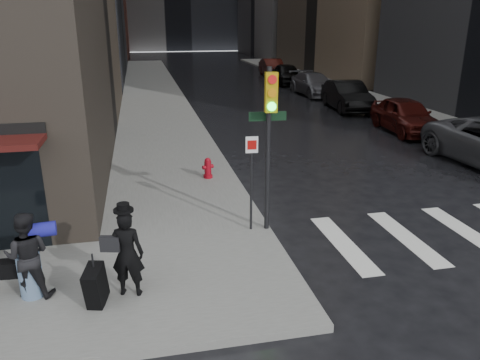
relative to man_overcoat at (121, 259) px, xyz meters
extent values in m
plane|color=black|center=(1.40, 0.39, -0.91)|extent=(140.00, 140.00, 0.00)
cube|color=slate|center=(1.40, 27.39, -0.83)|extent=(4.00, 50.00, 0.15)
cube|color=slate|center=(14.90, 27.39, -0.83)|extent=(3.00, 50.00, 0.15)
cube|color=silver|center=(4.90, 1.39, -0.90)|extent=(0.50, 3.00, 0.01)
cube|color=silver|center=(6.50, 1.39, -0.90)|extent=(0.50, 3.00, 0.01)
cube|color=silver|center=(8.10, 1.39, -0.90)|extent=(0.50, 3.00, 0.01)
imported|color=black|center=(0.12, 0.05, 0.06)|extent=(0.67, 0.52, 1.63)
cylinder|color=black|center=(0.12, 0.05, 0.90)|extent=(0.35, 0.35, 0.04)
cylinder|color=black|center=(0.12, 0.05, 0.96)|extent=(0.22, 0.22, 0.13)
cube|color=black|center=(-0.16, 0.06, 0.28)|extent=(0.36, 0.19, 0.28)
cube|color=black|center=(-0.45, -0.20, -0.37)|extent=(0.41, 0.68, 0.83)
cylinder|color=black|center=(-0.45, -0.20, 0.06)|extent=(0.03, 0.03, 0.38)
imported|color=black|center=(-1.61, 0.36, 0.06)|extent=(0.83, 0.67, 1.62)
cube|color=black|center=(-1.98, 0.55, -0.27)|extent=(0.50, 0.29, 0.30)
cylinder|color=#1C1B96|center=(-1.34, 0.45, 0.49)|extent=(0.51, 0.31, 0.26)
cylinder|color=black|center=(3.30, 2.29, 1.15)|extent=(0.11, 0.11, 3.80)
cube|color=#C29A0C|center=(3.29, 2.08, 2.52)|extent=(0.28, 0.19, 0.86)
cylinder|color=red|center=(3.28, 1.98, 2.81)|extent=(0.19, 0.06, 0.19)
cylinder|color=orange|center=(3.28, 1.98, 2.52)|extent=(0.19, 0.06, 0.19)
cylinder|color=#19E533|center=(3.28, 1.98, 2.24)|extent=(0.19, 0.06, 0.19)
cylinder|color=black|center=(2.92, 2.31, 0.39)|extent=(0.06, 0.06, 2.28)
cube|color=white|center=(2.92, 2.28, 1.34)|extent=(0.29, 0.04, 0.38)
cube|color=black|center=(3.30, 2.37, 1.95)|extent=(0.86, 0.08, 0.21)
cylinder|color=maroon|center=(2.47, 6.35, -0.71)|extent=(0.29, 0.29, 0.09)
cylinder|color=maroon|center=(2.47, 6.35, -0.49)|extent=(0.22, 0.22, 0.54)
sphere|color=maroon|center=(2.47, 6.35, -0.20)|extent=(0.20, 0.20, 0.20)
cylinder|color=maroon|center=(2.47, 6.35, -0.40)|extent=(0.38, 0.24, 0.13)
imported|color=#3B0F0B|center=(12.31, 11.41, -0.12)|extent=(2.22, 4.72, 1.56)
imported|color=black|center=(12.05, 17.18, -0.09)|extent=(2.22, 5.09, 1.63)
imported|color=#504F55|center=(12.22, 22.95, -0.16)|extent=(2.32, 5.20, 1.48)
imported|color=black|center=(12.13, 28.72, -0.10)|extent=(2.33, 4.88, 1.61)
imported|color=#3A100B|center=(12.55, 34.49, -0.14)|extent=(1.78, 4.72, 1.54)
camera|label=1|loc=(0.53, -7.64, 4.00)|focal=35.00mm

